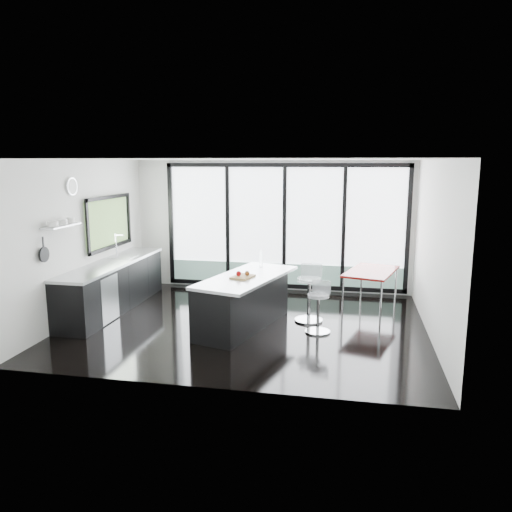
% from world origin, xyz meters
% --- Properties ---
extents(floor, '(6.00, 5.00, 0.00)m').
position_xyz_m(floor, '(0.00, 0.00, 0.00)').
color(floor, black).
rests_on(floor, ground).
extents(ceiling, '(6.00, 5.00, 0.00)m').
position_xyz_m(ceiling, '(0.00, 0.00, 2.80)').
color(ceiling, white).
rests_on(ceiling, wall_back).
extents(wall_back, '(6.00, 0.09, 2.80)m').
position_xyz_m(wall_back, '(0.27, 2.47, 1.27)').
color(wall_back, silver).
rests_on(wall_back, ground).
extents(wall_front, '(6.00, 0.00, 2.80)m').
position_xyz_m(wall_front, '(0.00, -2.50, 1.40)').
color(wall_front, silver).
rests_on(wall_front, ground).
extents(wall_left, '(0.26, 5.00, 2.80)m').
position_xyz_m(wall_left, '(-2.97, 0.27, 1.56)').
color(wall_left, silver).
rests_on(wall_left, ground).
extents(wall_right, '(0.00, 5.00, 2.80)m').
position_xyz_m(wall_right, '(3.00, 0.00, 1.40)').
color(wall_right, silver).
rests_on(wall_right, ground).
extents(counter_cabinets, '(0.69, 3.24, 1.36)m').
position_xyz_m(counter_cabinets, '(-2.67, 0.40, 0.46)').
color(counter_cabinets, black).
rests_on(counter_cabinets, floor).
extents(island, '(1.48, 2.37, 1.17)m').
position_xyz_m(island, '(-0.04, -0.13, 0.46)').
color(island, black).
rests_on(island, floor).
extents(bar_stool_near, '(0.51, 0.51, 0.66)m').
position_xyz_m(bar_stool_near, '(1.23, -0.18, 0.33)').
color(bar_stool_near, silver).
rests_on(bar_stool_near, floor).
extents(bar_stool_far, '(0.55, 0.55, 0.78)m').
position_xyz_m(bar_stool_far, '(1.03, 0.38, 0.39)').
color(bar_stool_far, silver).
rests_on(bar_stool_far, floor).
extents(red_table, '(1.14, 1.55, 0.74)m').
position_xyz_m(red_table, '(2.11, 1.39, 0.37)').
color(red_table, maroon).
rests_on(red_table, floor).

